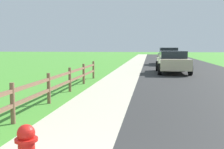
{
  "coord_description": "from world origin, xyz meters",
  "views": [
    {
      "loc": [
        0.62,
        -1.66,
        1.79
      ],
      "look_at": [
        -0.57,
        6.96,
        0.89
      ],
      "focal_mm": 43.84,
      "sensor_mm": 36.0,
      "label": 1
    }
  ],
  "objects": [
    {
      "name": "rail_fence",
      "position": [
        -2.49,
        6.41,
        0.56
      ],
      "size": [
        0.11,
        13.74,
        0.97
      ],
      "color": "brown",
      "rests_on": "ground"
    },
    {
      "name": "ground_plane",
      "position": [
        0.0,
        25.0,
        0.0
      ],
      "size": [
        120.0,
        120.0,
        0.0
      ],
      "primitive_type": "plane",
      "color": "#479131"
    },
    {
      "name": "parked_suv_beige",
      "position": [
        2.15,
        17.11,
        0.75
      ],
      "size": [
        2.19,
        4.48,
        1.48
      ],
      "color": "#C6B793",
      "rests_on": "ground"
    },
    {
      "name": "grass_verge",
      "position": [
        -4.5,
        27.0,
        0.01
      ],
      "size": [
        5.0,
        66.0,
        0.0
      ],
      "primitive_type": "cube",
      "color": "#479131",
      "rests_on": "ground"
    },
    {
      "name": "curb_concrete",
      "position": [
        -3.0,
        27.0,
        0.0
      ],
      "size": [
        6.0,
        66.0,
        0.01
      ],
      "primitive_type": "cube",
      "color": "#BFB79F",
      "rests_on": "ground"
    },
    {
      "name": "road_asphalt",
      "position": [
        3.5,
        27.0,
        0.0
      ],
      "size": [
        7.0,
        66.0,
        0.01
      ],
      "primitive_type": "cube",
      "color": "#2D2D2D",
      "rests_on": "ground"
    },
    {
      "name": "parked_car_black",
      "position": [
        2.43,
        26.05,
        0.83
      ],
      "size": [
        2.13,
        4.86,
        1.67
      ],
      "color": "black",
      "rests_on": "ground"
    }
  ]
}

